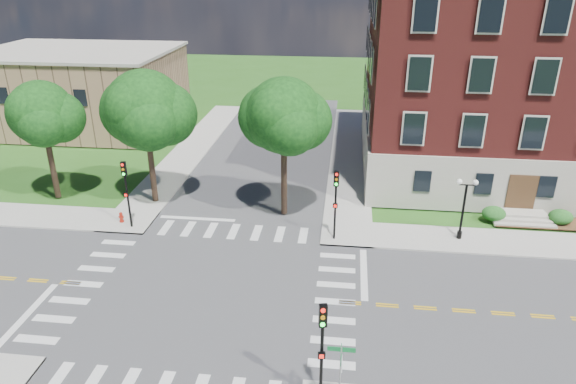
# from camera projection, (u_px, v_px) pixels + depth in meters

# --- Properties ---
(ground) EXTENTS (160.00, 160.00, 0.00)m
(ground) POSITION_uv_depth(u_px,v_px,m) (206.00, 293.00, 28.65)
(ground) COLOR #285718
(ground) RESTS_ON ground
(road_ew) EXTENTS (90.00, 12.00, 0.01)m
(road_ew) POSITION_uv_depth(u_px,v_px,m) (206.00, 293.00, 28.65)
(road_ew) COLOR #3D3D3F
(road_ew) RESTS_ON ground
(road_ns) EXTENTS (12.00, 90.00, 0.01)m
(road_ns) POSITION_uv_depth(u_px,v_px,m) (206.00, 293.00, 28.65)
(road_ns) COLOR #3D3D3F
(road_ns) RESTS_ON ground
(sidewalk_ne) EXTENTS (34.00, 34.00, 0.12)m
(sidewalk_ne) POSITION_uv_depth(u_px,v_px,m) (444.00, 193.00, 40.91)
(sidewalk_ne) COLOR #9E9B93
(sidewalk_ne) RESTS_ON ground
(sidewalk_nw) EXTENTS (34.00, 34.00, 0.12)m
(sidewalk_nw) POSITION_uv_depth(u_px,v_px,m) (79.00, 176.00, 44.22)
(sidewalk_nw) COLOR #9E9B93
(sidewalk_nw) RESTS_ON ground
(crosswalk_east) EXTENTS (2.20, 10.20, 0.02)m
(crosswalk_east) POSITION_uv_depth(u_px,v_px,m) (335.00, 302.00, 27.87)
(crosswalk_east) COLOR silver
(crosswalk_east) RESTS_ON ground
(stop_bar_east) EXTENTS (0.40, 5.50, 0.00)m
(stop_bar_east) POSITION_uv_depth(u_px,v_px,m) (364.00, 274.00, 30.42)
(stop_bar_east) COLOR silver
(stop_bar_east) RESTS_ON ground
(main_building) EXTENTS (30.60, 22.40, 16.50)m
(main_building) POSITION_uv_depth(u_px,v_px,m) (550.00, 75.00, 42.61)
(main_building) COLOR #B2AD9D
(main_building) RESTS_ON ground
(secondary_building) EXTENTS (20.40, 15.40, 8.30)m
(secondary_building) POSITION_uv_depth(u_px,v_px,m) (80.00, 88.00, 56.48)
(secondary_building) COLOR #8F6A4F
(secondary_building) RESTS_ON ground
(tree_b) EXTENTS (4.73, 4.73, 9.11)m
(tree_b) POSITION_uv_depth(u_px,v_px,m) (42.00, 113.00, 37.40)
(tree_b) COLOR black
(tree_b) RESTS_ON ground
(tree_c) EXTENTS (5.77, 5.77, 10.02)m
(tree_c) POSITION_uv_depth(u_px,v_px,m) (145.00, 110.00, 36.66)
(tree_c) COLOR black
(tree_c) RESTS_ON ground
(tree_d) EXTENTS (5.23, 5.23, 9.95)m
(tree_d) POSITION_uv_depth(u_px,v_px,m) (284.00, 116.00, 34.57)
(tree_d) COLOR black
(tree_d) RESTS_ON ground
(traffic_signal_se) EXTENTS (0.36, 0.41, 4.80)m
(traffic_signal_se) POSITION_uv_depth(u_px,v_px,m) (322.00, 341.00, 20.24)
(traffic_signal_se) COLOR black
(traffic_signal_se) RESTS_ON ground
(traffic_signal_ne) EXTENTS (0.35, 0.39, 4.80)m
(traffic_signal_ne) POSITION_uv_depth(u_px,v_px,m) (336.00, 197.00, 32.81)
(traffic_signal_ne) COLOR black
(traffic_signal_ne) RESTS_ON ground
(traffic_signal_nw) EXTENTS (0.33, 0.36, 4.80)m
(traffic_signal_nw) POSITION_uv_depth(u_px,v_px,m) (126.00, 186.00, 34.36)
(traffic_signal_nw) COLOR black
(traffic_signal_nw) RESTS_ON ground
(twin_lamp_west) EXTENTS (1.36, 0.36, 4.23)m
(twin_lamp_west) POSITION_uv_depth(u_px,v_px,m) (464.00, 205.00, 33.14)
(twin_lamp_west) COLOR black
(twin_lamp_west) RESTS_ON ground
(street_sign_pole) EXTENTS (1.10, 1.10, 3.10)m
(street_sign_pole) POSITION_uv_depth(u_px,v_px,m) (341.00, 366.00, 20.24)
(street_sign_pole) COLOR gray
(street_sign_pole) RESTS_ON ground
(fire_hydrant) EXTENTS (0.35, 0.35, 0.75)m
(fire_hydrant) POSITION_uv_depth(u_px,v_px,m) (121.00, 217.00, 36.13)
(fire_hydrant) COLOR #A81B0C
(fire_hydrant) RESTS_ON ground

